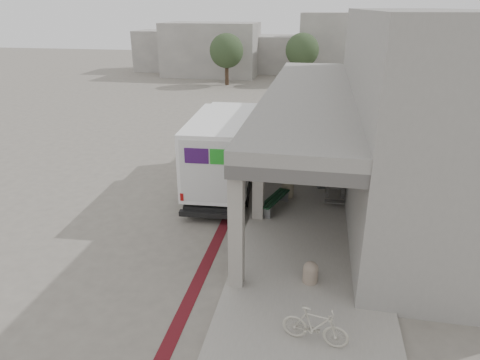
% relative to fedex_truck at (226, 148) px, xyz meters
% --- Properties ---
extents(ground, '(120.00, 120.00, 0.00)m').
position_rel_fedex_truck_xyz_m(ground, '(-0.30, -3.45, -1.67)').
color(ground, '#6B655C').
rests_on(ground, ground).
extents(bike_lane_stripe, '(0.35, 40.00, 0.01)m').
position_rel_fedex_truck_xyz_m(bike_lane_stripe, '(0.70, -1.45, -1.67)').
color(bike_lane_stripe, '#551117').
rests_on(bike_lane_stripe, ground).
extents(sidewalk, '(4.40, 28.00, 0.12)m').
position_rel_fedex_truck_xyz_m(sidewalk, '(3.70, -3.45, -1.61)').
color(sidewalk, gray).
rests_on(sidewalk, ground).
extents(transit_building, '(7.60, 17.00, 7.00)m').
position_rel_fedex_truck_xyz_m(transit_building, '(6.53, 1.05, 1.73)').
color(transit_building, gray).
rests_on(transit_building, ground).
extents(distant_backdrop, '(28.00, 10.00, 6.50)m').
position_rel_fedex_truck_xyz_m(distant_backdrop, '(-3.14, 32.43, 1.03)').
color(distant_backdrop, gray).
rests_on(distant_backdrop, ground).
extents(tree_left, '(3.20, 3.20, 4.80)m').
position_rel_fedex_truck_xyz_m(tree_left, '(-5.30, 24.55, 1.51)').
color(tree_left, '#38281C').
rests_on(tree_left, ground).
extents(tree_mid, '(3.20, 3.20, 4.80)m').
position_rel_fedex_truck_xyz_m(tree_mid, '(1.70, 26.55, 1.51)').
color(tree_mid, '#38281C').
rests_on(tree_mid, ground).
extents(tree_right, '(3.20, 3.20, 4.80)m').
position_rel_fedex_truck_xyz_m(tree_right, '(9.70, 25.55, 1.51)').
color(tree_right, '#38281C').
rests_on(tree_right, ground).
extents(fedex_truck, '(2.70, 7.48, 3.14)m').
position_rel_fedex_truck_xyz_m(fedex_truck, '(0.00, 0.00, 0.00)').
color(fedex_truck, black).
rests_on(fedex_truck, ground).
extents(bench, '(0.99, 1.96, 0.45)m').
position_rel_fedex_truck_xyz_m(bench, '(2.30, -2.19, -1.23)').
color(bench, slate).
rests_on(bench, sidewalk).
extents(bollard_near, '(0.41, 0.41, 0.62)m').
position_rel_fedex_truck_xyz_m(bollard_near, '(3.76, -6.52, -1.25)').
color(bollard_near, gray).
rests_on(bollard_near, sidewalk).
extents(bollard_far, '(0.46, 0.46, 0.69)m').
position_rel_fedex_truck_xyz_m(bollard_far, '(2.69, -0.99, -1.21)').
color(bollard_far, gray).
rests_on(bollard_far, sidewalk).
extents(utility_cabinet, '(0.58, 0.68, 0.98)m').
position_rel_fedex_truck_xyz_m(utility_cabinet, '(4.00, 0.33, -1.06)').
color(utility_cabinet, slate).
rests_on(utility_cabinet, sidewalk).
extents(bicycle_cream, '(1.55, 0.69, 0.90)m').
position_rel_fedex_truck_xyz_m(bicycle_cream, '(3.93, -8.81, -1.10)').
color(bicycle_cream, '#B9B3A2').
rests_on(bicycle_cream, sidewalk).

